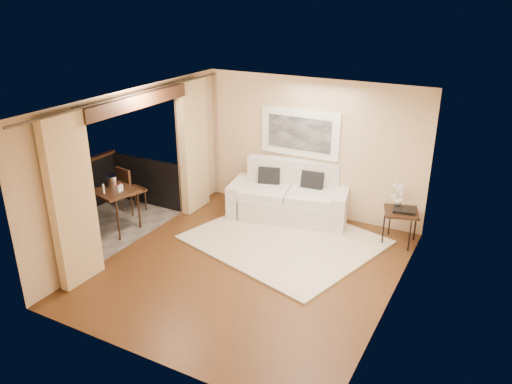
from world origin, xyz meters
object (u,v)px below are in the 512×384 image
Objects in this scene: bistro_table at (115,194)px; balcony_chair_far at (128,187)px; orchid at (398,194)px; ice_bucket at (112,181)px; side_table at (401,214)px; sofa at (289,198)px; balcony_chair_near at (63,215)px.

balcony_chair_far is (-0.36, 0.73, -0.17)m from bistro_table.
bistro_table is at bearing -155.34° from orchid.
orchid reaches higher than bistro_table.
side_table is at bearing 20.70° from ice_bucket.
sofa is 4.99× the size of orchid.
ice_bucket is at bearing -159.30° from side_table.
ice_bucket is (0.20, -0.60, 0.35)m from balcony_chair_far.
side_table is 5.26m from ice_bucket.
bistro_table is at bearing 127.66° from balcony_chair_far.
balcony_chair_near is (-4.99, -3.05, -0.26)m from orchid.
sofa reaches higher than balcony_chair_near.
ice_bucket is at bearing 119.96° from balcony_chair_far.
balcony_chair_far is at bearing 116.11° from bistro_table.
orchid reaches higher than sofa.
balcony_chair_far is 1.65m from balcony_chair_near.
orchid is 5.10m from bistro_table.
ice_bucket reaches higher than bistro_table.
orchid reaches higher than balcony_chair_near.
side_table is at bearing 22.65° from bistro_table.
bistro_table is (-2.56, -2.08, 0.34)m from sofa.
orchid is at bearing 22.65° from ice_bucket.
orchid is 0.50× the size of balcony_chair_far.
sofa reaches higher than side_table.
sofa is 2.35× the size of balcony_chair_near.
ice_bucket is (-2.72, -1.95, 0.52)m from sofa.
balcony_chair_near is 5.18× the size of ice_bucket.
orchid is 0.59× the size of bistro_table.
orchid is 5.85m from balcony_chair_near.
side_table is 1.46× the size of orchid.
side_table is at bearing -154.68° from balcony_chair_far.
sofa is 2.52× the size of balcony_chair_far.
sofa is at bearing -143.61° from balcony_chair_far.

